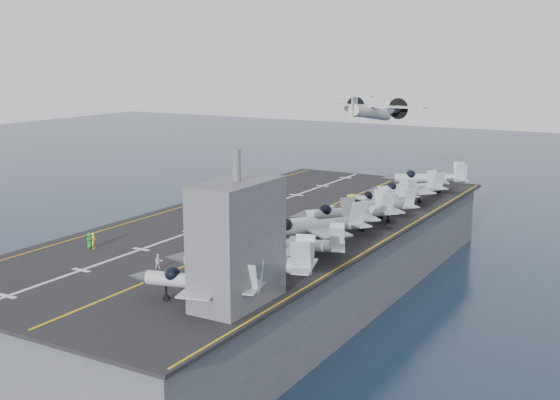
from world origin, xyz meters
The scene contains 28 objects.
ground centered at (0.00, 0.00, 0.00)m, with size 500.00×500.00×0.00m, color #142135.
hull centered at (0.00, 0.00, 5.00)m, with size 36.00×90.00×10.00m, color #56595E.
flight_deck centered at (0.00, 0.00, 10.20)m, with size 38.00×92.00×0.40m, color black.
foul_line centered at (3.00, 0.00, 10.42)m, with size 0.35×90.00×0.02m, color gold.
landing_centerline centered at (-6.00, 0.00, 10.42)m, with size 0.50×90.00×0.02m, color silver.
deck_edge_port centered at (-17.00, 0.00, 10.42)m, with size 0.25×90.00×0.02m, color gold.
deck_edge_stbd centered at (18.50, 0.00, 10.42)m, with size 0.25×90.00×0.02m, color gold.
island_superstructure centered at (15.00, -30.00, 17.90)m, with size 5.00×10.00×15.00m, color #56595E, non-canonical shape.
fighter_jet_0 centered at (12.22, -32.02, 12.78)m, with size 15.58×12.33×4.76m, color gray, non-canonical shape.
fighter_jet_1 centered at (13.20, -25.44, 13.18)m, with size 18.47×14.98×5.56m, color gray, non-canonical shape.
fighter_jet_2 centered at (13.38, -15.76, 12.72)m, with size 15.91×13.74×4.65m, color #9298A3, non-canonical shape.
fighter_jet_3 centered at (11.97, -8.87, 13.25)m, with size 18.44×19.69×5.69m, color #8F979E, non-canonical shape.
fighter_jet_4 centered at (12.08, 1.75, 13.01)m, with size 17.53×17.81×5.21m, color gray, non-canonical shape.
fighter_jet_5 centered at (13.44, 8.36, 12.76)m, with size 15.81×16.17×4.72m, color #91969E, non-canonical shape.
fighter_jet_6 centered at (11.55, 15.90, 12.61)m, with size 14.11×15.30×4.42m, color #9AA2AB, non-canonical shape.
fighter_jet_7 centered at (12.71, 23.93, 12.82)m, with size 16.17×16.65×4.85m, color #9BA5AD, non-canonical shape.
fighter_jet_8 centered at (12.69, 34.67, 12.96)m, with size 17.61×15.52×5.12m, color #979EA6, non-canonical shape.
tow_cart_a centered at (4.26, -19.08, 10.95)m, with size 2.14×1.74×1.11m, color yellow, non-canonical shape.
tow_cart_b centered at (5.76, 3.88, 11.05)m, with size 2.54×2.16×1.29m, color #C89208, non-canonical shape.
tow_cart_c centered at (4.93, 19.72, 10.97)m, with size 2.15×1.67×1.15m, color gold, non-canonical shape.
crew_0 centered at (-11.95, -22.73, 11.38)m, with size 1.13×1.37×1.96m, color #268C33.
crew_1 centered at (-11.36, -22.63, 11.41)m, with size 1.18×1.42×2.02m, color yellow.
crew_2 centered at (-4.76, -11.95, 11.24)m, with size 1.19×1.19×1.68m, color #B21919.
crew_3 centered at (-15.84, 8.07, 11.42)m, with size 1.28×1.46×2.04m, color green.
crew_4 centered at (-7.89, 8.73, 11.43)m, with size 1.44×1.18×2.06m, color #A1291F.
crew_5 centered at (-14.00, 24.89, 11.21)m, with size 1.09×1.17×1.63m, color #B21919.
crew_7 centered at (1.29, -25.38, 11.30)m, with size 1.25×1.29×1.80m, color white.
transport_plane centered at (-8.19, 57.18, 21.91)m, with size 26.21×18.76×5.94m, color white, non-canonical shape.
Camera 1 is at (50.91, -83.88, 33.91)m, focal length 45.00 mm.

